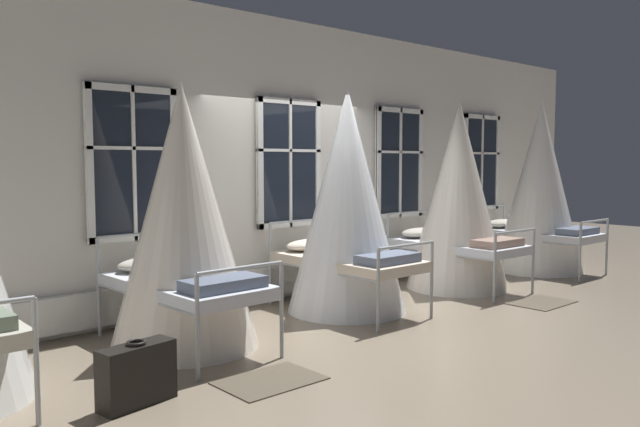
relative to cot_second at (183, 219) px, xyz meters
The scene contains 10 objects.
ground 2.43m from the cot_second, ahead, with size 25.15×25.15×0.00m, color gray.
back_wall_with_windows 2.46m from the cot_second, 28.13° to the left, with size 13.58×0.10×3.52m, color silver.
window_bank 2.36m from the cot_second, 25.52° to the left, with size 9.42×0.10×2.46m.
cot_second is the anchor object (origin of this frame).
cot_third 2.15m from the cot_second, ahead, with size 1.39×1.84×2.58m.
cot_fourth 4.23m from the cot_second, ahead, with size 1.39×1.86×2.56m.
cot_fifth 6.34m from the cot_second, ahead, with size 1.39×1.84×2.68m.
rug_second 1.77m from the cot_second, 89.67° to the right, with size 0.80×0.56×0.01m, color brown.
rug_fourth 4.57m from the cot_second, 17.22° to the right, with size 0.80×0.56×0.01m, color brown.
suitcase_dark 1.76m from the cot_second, 133.31° to the right, with size 0.58×0.29×0.47m.
Camera 1 is at (-5.11, -5.25, 1.75)m, focal length 35.82 mm.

